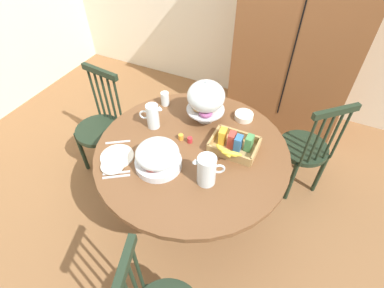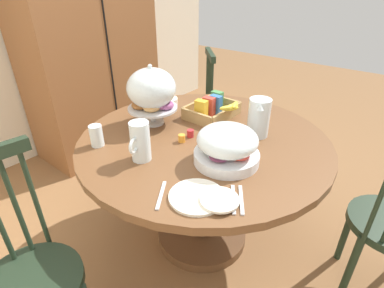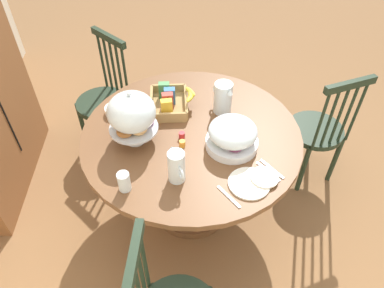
{
  "view_description": "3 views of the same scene",
  "coord_description": "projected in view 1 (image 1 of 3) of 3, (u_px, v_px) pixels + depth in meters",
  "views": [
    {
      "loc": [
        0.71,
        -1.3,
        2.18
      ],
      "look_at": [
        0.1,
        -0.03,
        0.79
      ],
      "focal_mm": 27.7,
      "sensor_mm": 36.0,
      "label": 1
    },
    {
      "loc": [
        -1.03,
        -0.86,
        1.49
      ],
      "look_at": [
        -0.0,
        -0.03,
        0.74
      ],
      "focal_mm": 27.81,
      "sensor_mm": 36.0,
      "label": 2
    },
    {
      "loc": [
        -1.51,
        0.05,
        2.21
      ],
      "look_at": [
        -0.0,
        -0.03,
        0.74
      ],
      "focal_mm": 34.01,
      "sensor_mm": 36.0,
      "label": 3
    }
  ],
  "objects": [
    {
      "name": "wooden_armoire",
      "position": [
        301.0,
        35.0,
        2.71
      ],
      "size": [
        1.18,
        0.6,
        1.96
      ],
      "color": "brown",
      "rests_on": "ground_plane"
    },
    {
      "name": "china_plate_small",
      "position": [
        113.0,
        165.0,
        1.89
      ],
      "size": [
        0.15,
        0.15,
        0.01
      ],
      "primitive_type": "cylinder",
      "color": "white",
      "rests_on": "china_plate_large"
    },
    {
      "name": "ground_plane",
      "position": [
        184.0,
        203.0,
        2.58
      ],
      "size": [
        10.0,
        10.0,
        0.0
      ],
      "primitive_type": "plane",
      "color": "brown"
    },
    {
      "name": "dinner_fork",
      "position": [
        116.0,
        177.0,
        1.84
      ],
      "size": [
        0.15,
        0.11,
        0.01
      ],
      "primitive_type": "cube",
      "rotation": [
        0.0,
        0.0,
        3.73
      ],
      "color": "silver",
      "rests_on": "dining_table"
    },
    {
      "name": "milk_pitcher",
      "position": [
        207.0,
        171.0,
        1.75
      ],
      "size": [
        0.19,
        0.11,
        0.2
      ],
      "color": "silver",
      "rests_on": "dining_table"
    },
    {
      "name": "fruit_platter_covered",
      "position": [
        158.0,
        157.0,
        1.85
      ],
      "size": [
        0.3,
        0.3,
        0.18
      ],
      "color": "silver",
      "rests_on": "dining_table"
    },
    {
      "name": "table_knife",
      "position": [
        117.0,
        173.0,
        1.86
      ],
      "size": [
        0.15,
        0.11,
        0.01
      ],
      "primitive_type": "cube",
      "rotation": [
        0.0,
        0.0,
        3.73
      ],
      "color": "silver",
      "rests_on": "dining_table"
    },
    {
      "name": "pastry_stand_with_dome",
      "position": [
        206.0,
        98.0,
        2.1
      ],
      "size": [
        0.28,
        0.28,
        0.34
      ],
      "color": "silver",
      "rests_on": "dining_table"
    },
    {
      "name": "cereal_basket",
      "position": [
        234.0,
        145.0,
        1.98
      ],
      "size": [
        0.32,
        0.3,
        0.12
      ],
      "color": "tan",
      "rests_on": "dining_table"
    },
    {
      "name": "china_plate_large",
      "position": [
        117.0,
        156.0,
        1.96
      ],
      "size": [
        0.22,
        0.22,
        0.01
      ],
      "primitive_type": "cylinder",
      "color": "white",
      "rests_on": "dining_table"
    },
    {
      "name": "orange_juice_pitcher",
      "position": [
        153.0,
        117.0,
        2.12
      ],
      "size": [
        0.17,
        0.09,
        0.19
      ],
      "color": "silver",
      "rests_on": "dining_table"
    },
    {
      "name": "jam_jar_apricot",
      "position": [
        181.0,
        137.0,
        2.07
      ],
      "size": [
        0.04,
        0.04,
        0.04
      ],
      "primitive_type": "cylinder",
      "color": "orange",
      "rests_on": "dining_table"
    },
    {
      "name": "cereal_bowl",
      "position": [
        244.0,
        116.0,
        2.23
      ],
      "size": [
        0.14,
        0.14,
        0.04
      ],
      "primitive_type": "cylinder",
      "color": "white",
      "rests_on": "dining_table"
    },
    {
      "name": "dining_table",
      "position": [
        192.0,
        167.0,
        2.15
      ],
      "size": [
        1.32,
        1.32,
        0.74
      ],
      "color": "brown",
      "rests_on": "ground_plane"
    },
    {
      "name": "soup_spoon",
      "position": [
        118.0,
        142.0,
        2.06
      ],
      "size": [
        0.15,
        0.11,
        0.01
      ],
      "primitive_type": "cube",
      "rotation": [
        0.0,
        0.0,
        3.73
      ],
      "color": "silver",
      "rests_on": "dining_table"
    },
    {
      "name": "windsor_chair_by_cabinet",
      "position": [
        101.0,
        129.0,
        2.59
      ],
      "size": [
        0.4,
        0.4,
        0.97
      ],
      "color": "#1E2D1E",
      "rests_on": "ground_plane"
    },
    {
      "name": "drinking_glass",
      "position": [
        165.0,
        99.0,
        2.33
      ],
      "size": [
        0.06,
        0.06,
        0.11
      ],
      "primitive_type": "cylinder",
      "color": "silver",
      "rests_on": "dining_table"
    },
    {
      "name": "jam_jar_strawberry",
      "position": [
        190.0,
        140.0,
        2.05
      ],
      "size": [
        0.04,
        0.04,
        0.04
      ],
      "primitive_type": "cylinder",
      "color": "#B7282D",
      "rests_on": "dining_table"
    },
    {
      "name": "windsor_chair_near_window",
      "position": [
        305.0,
        150.0,
        2.41
      ],
      "size": [
        0.47,
        0.47,
        0.97
      ],
      "color": "#1E2D1E",
      "rests_on": "ground_plane"
    }
  ]
}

